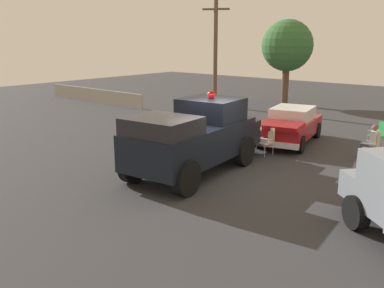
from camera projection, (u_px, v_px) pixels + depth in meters
ground_plane at (219, 175)px, 13.56m from camera, size 60.00×60.00×0.00m
vintage_fire_truck at (196, 136)px, 13.61m from camera, size 2.88×6.15×2.59m
classic_hot_rod at (290, 125)px, 17.53m from camera, size 2.72×4.65×1.46m
lawn_chair_near_truck at (374, 144)px, 15.07m from camera, size 0.55×0.56×1.02m
lawn_chair_by_car at (379, 132)px, 16.93m from camera, size 0.69×0.69×1.02m
lawn_chair_spare at (267, 139)px, 15.82m from camera, size 0.61×0.60×1.02m
spectator_seated at (371, 141)px, 15.12m from camera, size 0.57×0.43×1.29m
oak_tree_left at (287, 46)px, 26.82m from camera, size 3.29×3.29×5.47m
utility_pole at (215, 52)px, 26.49m from camera, size 1.58×0.86×6.62m
background_fence at (94, 95)px, 28.89m from camera, size 9.67×0.12×0.90m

